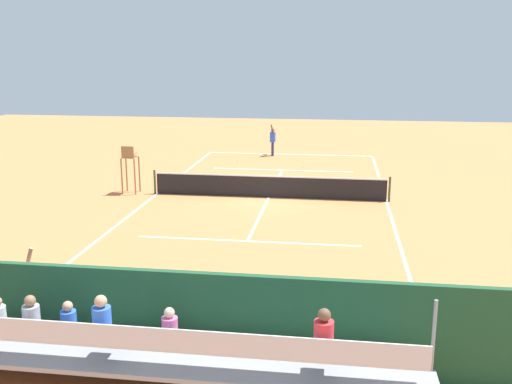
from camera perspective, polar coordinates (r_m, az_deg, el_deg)
name	(u,v)px	position (r m, az deg, el deg)	size (l,w,h in m)	color
ground_plane	(269,197)	(25.29, 1.27, -0.53)	(60.00, 60.00, 0.00)	#D17542
court_line_markings	(269,197)	(25.32, 1.28, -0.51)	(10.10, 22.20, 0.01)	white
tennis_net	(269,186)	(25.17, 1.27, 0.57)	(10.30, 0.10, 1.07)	black
backdrop_wall	(186,319)	(11.93, -6.88, -12.21)	(18.00, 0.16, 2.00)	#1E4C2D
bleacher_stand	(152,354)	(10.87, -10.12, -15.32)	(9.06, 2.40, 2.48)	gray
umpire_chair	(130,164)	(26.39, -12.24, 2.68)	(0.67, 0.67, 2.14)	olive
courtside_bench	(332,332)	(12.43, 7.44, -13.39)	(1.80, 0.40, 0.93)	#9E754C
equipment_bag	(228,344)	(12.67, -2.73, -14.65)	(0.90, 0.36, 0.36)	#B22D2D
tennis_player	(273,139)	(35.28, 1.64, 5.19)	(0.36, 0.53, 1.93)	navy
tennis_racket	(261,154)	(35.84, 0.49, 3.70)	(0.59, 0.37, 0.03)	black
tennis_ball_near	(237,160)	(33.77, -1.83, 3.11)	(0.07, 0.07, 0.07)	#CCDB33
tennis_ball_far	(303,167)	(32.00, 4.64, 2.49)	(0.07, 0.07, 0.07)	#CCDB33
line_judge	(27,290)	(14.09, -21.45, -8.86)	(0.40, 0.54, 1.93)	#232328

